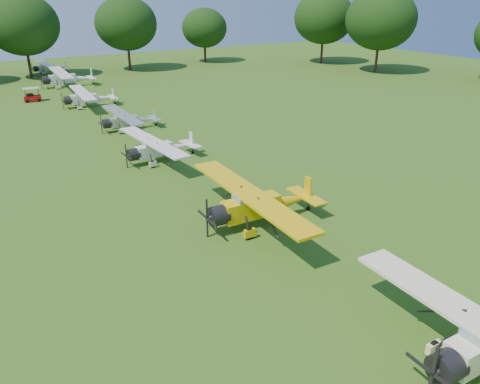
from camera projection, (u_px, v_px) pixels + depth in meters
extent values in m
plane|color=#224812|center=(208.00, 195.00, 32.41)|extent=(160.00, 160.00, 0.00)
cylinder|color=#321C13|center=(377.00, 57.00, 79.81)|extent=(0.44, 0.44, 4.99)
ellipsoid|color=black|center=(381.00, 19.00, 77.38)|extent=(11.65, 11.65, 9.90)
cylinder|color=#321C13|center=(322.00, 50.00, 90.15)|extent=(0.44, 0.44, 4.81)
ellipsoid|color=black|center=(324.00, 18.00, 87.81)|extent=(11.23, 11.23, 9.55)
cylinder|color=#321C13|center=(205.00, 52.00, 91.64)|extent=(0.44, 0.44, 3.70)
ellipsoid|color=black|center=(204.00, 28.00, 89.84)|extent=(8.63, 8.63, 7.34)
cylinder|color=#321C13|center=(129.00, 57.00, 82.31)|extent=(0.44, 0.44, 4.51)
ellipsoid|color=black|center=(126.00, 24.00, 80.12)|extent=(10.52, 10.52, 8.94)
cylinder|color=#321C13|center=(29.00, 63.00, 74.76)|extent=(0.44, 0.44, 4.74)
ellipsoid|color=black|center=(22.00, 24.00, 72.47)|extent=(11.05, 11.05, 9.39)
cylinder|color=black|center=(447.00, 366.00, 16.10)|extent=(1.01, 1.16, 1.13)
cube|color=black|center=(433.00, 374.00, 15.78)|extent=(0.07, 0.13, 2.28)
cylinder|color=black|center=(434.00, 349.00, 18.05)|extent=(0.66, 0.19, 0.65)
cube|color=#DBB509|center=(251.00, 208.00, 27.73)|extent=(3.66, 1.22, 1.19)
cone|color=#DBB509|center=(293.00, 200.00, 29.17)|extent=(3.21, 1.14, 1.02)
cube|color=#8CA5B2|center=(249.00, 198.00, 27.43)|extent=(1.85, 1.11, 0.62)
cylinder|color=black|center=(219.00, 216.00, 26.76)|extent=(1.06, 1.22, 1.18)
cube|color=black|center=(207.00, 218.00, 26.43)|extent=(0.07, 0.14, 2.38)
cube|color=#DBB509|center=(249.00, 194.00, 27.32)|extent=(2.12, 12.05, 0.16)
cube|color=#DBB509|center=(308.00, 188.00, 29.45)|extent=(0.14, 0.63, 1.47)
cube|color=#DBB509|center=(306.00, 196.00, 29.61)|extent=(1.09, 3.20, 0.10)
cylinder|color=black|center=(250.00, 234.00, 26.53)|extent=(0.69, 0.21, 0.68)
cylinder|color=black|center=(226.00, 215.00, 28.79)|extent=(0.69, 0.21, 0.68)
cylinder|color=black|center=(308.00, 208.00, 30.08)|extent=(0.27, 0.10, 0.27)
cube|color=silver|center=(154.00, 150.00, 38.24)|extent=(3.11, 1.13, 1.00)
cone|color=silver|center=(182.00, 146.00, 39.69)|extent=(2.73, 1.06, 0.86)
cube|color=#8CA5B2|center=(153.00, 144.00, 37.98)|extent=(1.59, 0.99, 0.52)
cylinder|color=black|center=(134.00, 155.00, 37.26)|extent=(0.93, 1.05, 0.99)
cube|color=black|center=(126.00, 156.00, 36.93)|extent=(0.07, 0.12, 2.00)
cube|color=silver|center=(152.00, 142.00, 37.89)|extent=(2.14, 10.18, 0.13)
cube|color=silver|center=(191.00, 139.00, 40.01)|extent=(0.13, 0.53, 1.24)
cube|color=silver|center=(191.00, 144.00, 40.13)|extent=(1.01, 2.72, 0.09)
cylinder|color=black|center=(153.00, 164.00, 37.23)|extent=(0.58, 0.19, 0.57)
cylinder|color=black|center=(140.00, 157.00, 39.00)|extent=(0.58, 0.19, 0.57)
cylinder|color=black|center=(193.00, 152.00, 40.55)|extent=(0.23, 0.09, 0.23)
cube|color=silver|center=(124.00, 121.00, 46.93)|extent=(2.86, 0.87, 0.94)
cone|color=silver|center=(147.00, 119.00, 48.13)|extent=(2.50, 0.82, 0.80)
cube|color=#8CA5B2|center=(123.00, 117.00, 46.69)|extent=(1.43, 0.83, 0.49)
cylinder|color=black|center=(107.00, 124.00, 46.13)|extent=(0.81, 0.93, 0.93)
cube|color=black|center=(101.00, 124.00, 45.85)|extent=(0.05, 0.11, 1.87)
cube|color=silver|center=(122.00, 114.00, 46.60)|extent=(1.38, 9.47, 0.12)
cube|color=silver|center=(155.00, 114.00, 48.37)|extent=(0.09, 0.49, 1.16)
cube|color=silver|center=(154.00, 118.00, 48.49)|extent=(0.78, 2.50, 0.08)
cylinder|color=black|center=(121.00, 131.00, 45.98)|extent=(0.54, 0.15, 0.54)
cylinder|color=black|center=(114.00, 126.00, 47.73)|extent=(0.54, 0.15, 0.54)
cylinder|color=black|center=(156.00, 125.00, 48.87)|extent=(0.21, 0.07, 0.21)
cube|color=silver|center=(84.00, 99.00, 56.31)|extent=(3.13, 1.12, 1.01)
cone|color=silver|center=(106.00, 98.00, 57.48)|extent=(2.74, 1.04, 0.86)
cube|color=#8CA5B2|center=(82.00, 95.00, 56.06)|extent=(1.59, 0.99, 0.53)
cylinder|color=black|center=(68.00, 100.00, 55.53)|extent=(0.93, 1.05, 1.00)
cube|color=black|center=(63.00, 101.00, 55.27)|extent=(0.07, 0.12, 2.02)
cube|color=silver|center=(82.00, 93.00, 55.97)|extent=(2.08, 10.25, 0.13)
cube|color=silver|center=(113.00, 93.00, 57.70)|extent=(0.13, 0.53, 1.25)
cube|color=silver|center=(113.00, 97.00, 57.83)|extent=(1.00, 2.74, 0.09)
cylinder|color=black|center=(80.00, 107.00, 55.30)|extent=(0.59, 0.19, 0.58)
cylinder|color=black|center=(76.00, 103.00, 57.25)|extent=(0.59, 0.19, 0.58)
cylinder|color=black|center=(115.00, 103.00, 58.23)|extent=(0.24, 0.09, 0.23)
cube|color=silver|center=(62.00, 79.00, 67.89)|extent=(3.70, 1.27, 1.20)
cone|color=silver|center=(84.00, 78.00, 69.32)|extent=(3.24, 1.19, 1.03)
cube|color=#8CA5B2|center=(61.00, 75.00, 67.59)|extent=(1.88, 1.14, 0.63)
cylinder|color=black|center=(46.00, 80.00, 66.94)|extent=(1.09, 1.24, 1.19)
cube|color=black|center=(41.00, 81.00, 66.61)|extent=(0.08, 0.14, 2.39)
cube|color=silver|center=(60.00, 73.00, 67.48)|extent=(2.28, 12.15, 0.16)
cube|color=silver|center=(91.00, 74.00, 69.59)|extent=(0.15, 0.63, 1.48)
cube|color=silver|center=(91.00, 77.00, 69.74)|extent=(1.14, 3.24, 0.10)
cylinder|color=black|center=(58.00, 87.00, 66.68)|extent=(0.69, 0.22, 0.68)
cylinder|color=black|center=(55.00, 84.00, 68.98)|extent=(0.69, 0.22, 0.68)
cylinder|color=black|center=(93.00, 84.00, 70.22)|extent=(0.28, 0.11, 0.27)
cube|color=silver|center=(46.00, 68.00, 79.17)|extent=(2.85, 0.97, 0.92)
cone|color=silver|center=(61.00, 68.00, 80.45)|extent=(2.49, 0.91, 0.79)
cube|color=#8CA5B2|center=(45.00, 65.00, 78.93)|extent=(1.44, 0.87, 0.48)
cylinder|color=black|center=(36.00, 69.00, 78.30)|extent=(0.83, 0.95, 0.91)
cube|color=black|center=(32.00, 69.00, 78.00)|extent=(0.06, 0.11, 1.84)
cube|color=silver|center=(45.00, 64.00, 78.84)|extent=(1.72, 9.36, 0.12)
cube|color=silver|center=(66.00, 65.00, 80.73)|extent=(0.11, 0.49, 1.14)
cube|color=silver|center=(65.00, 67.00, 80.84)|extent=(0.86, 2.49, 0.08)
cylinder|color=black|center=(44.00, 73.00, 78.23)|extent=(0.53, 0.17, 0.53)
cylinder|color=black|center=(41.00, 71.00, 79.89)|extent=(0.53, 0.17, 0.53)
cylinder|color=black|center=(67.00, 71.00, 81.22)|extent=(0.21, 0.08, 0.21)
cube|color=#B50C0E|center=(33.00, 98.00, 59.43)|extent=(2.12, 1.31, 0.64)
cube|color=black|center=(30.00, 96.00, 59.17)|extent=(0.93, 1.09, 0.41)
cube|color=silver|center=(31.00, 88.00, 58.93)|extent=(2.04, 1.39, 0.07)
cylinder|color=black|center=(27.00, 101.00, 58.77)|extent=(0.41, 0.17, 0.40)
cylinder|color=black|center=(27.00, 100.00, 59.71)|extent=(0.41, 0.17, 0.40)
cylinder|color=black|center=(39.00, 100.00, 59.31)|extent=(0.41, 0.17, 0.40)
cylinder|color=black|center=(38.00, 99.00, 60.26)|extent=(0.41, 0.17, 0.40)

